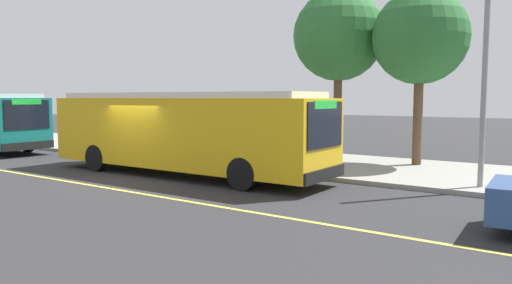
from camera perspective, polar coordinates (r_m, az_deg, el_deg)
name	(u,v)px	position (r m, az deg, el deg)	size (l,w,h in m)	color
ground_plane	(141,176)	(17.82, -13.34, -3.86)	(120.00, 120.00, 0.00)	#2B2B2D
sidewalk_curb	(242,157)	(22.19, -1.67, -1.75)	(44.00, 6.40, 0.15)	gray
lane_stripe_center	(88,185)	(16.46, -19.10, -4.74)	(36.00, 0.14, 0.01)	#E0D64C
transit_bus_main	(183,130)	(17.51, -8.50, 1.39)	(11.29, 2.70, 2.95)	gold
bus_shelter	(223,116)	(22.30, -3.91, 3.02)	(2.90, 1.60, 2.48)	#333338
waiting_bench	(221,144)	(22.31, -4.14, -0.29)	(1.60, 0.48, 0.95)	brown
route_sign_post	(238,118)	(19.13, -2.07, 2.78)	(0.44, 0.08, 2.80)	#333338
pedestrian_commuter	(232,138)	(19.92, -2.84, 0.46)	(0.24, 0.40, 1.69)	#282D47
street_tree_near_shelter	(339,36)	(21.67, 9.64, 12.12)	(3.89, 3.89, 7.22)	brown
street_tree_upstreet	(420,38)	(20.11, 18.66, 11.51)	(3.64, 3.64, 6.77)	brown
utility_pole	(485,77)	(15.65, 25.18, 6.85)	(0.16, 0.16, 6.40)	gray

